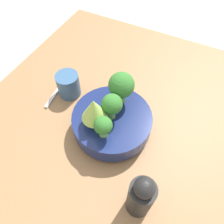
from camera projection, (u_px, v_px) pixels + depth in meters
The scene contains 10 objects.
ground_plane at pixel (99, 134), 0.66m from camera, with size 6.00×6.00×0.00m, color #ADA89E.
table at pixel (99, 130), 0.64m from camera, with size 1.02×0.76×0.04m.
bowl at pixel (112, 122), 0.59m from camera, with size 0.21×0.21×0.06m.
romanesco_piece_near at pixel (94, 110), 0.51m from camera, with size 0.07×0.07×0.09m.
broccoli_floret_left at pixel (121, 86), 0.56m from camera, with size 0.07×0.07×0.10m.
broccoli_floret_center at pixel (112, 105), 0.53m from camera, with size 0.05×0.05×0.08m.
broccoli_floret_right at pixel (103, 126), 0.51m from camera, with size 0.05×0.05×0.06m.
cup at pixel (68, 85), 0.67m from camera, with size 0.07×0.07×0.08m.
pepper_mill at pixel (141, 197), 0.44m from camera, with size 0.05×0.05×0.16m.
fork at pixel (59, 89), 0.71m from camera, with size 0.16×0.03×0.01m.
Camera 1 is at (0.28, 0.18, 0.58)m, focal length 35.00 mm.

